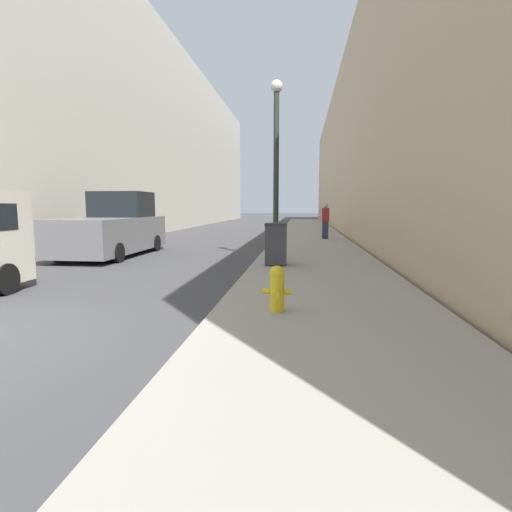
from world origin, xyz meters
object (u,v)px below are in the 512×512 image
object	(u,v)px
fire_hydrant	(277,287)
pickup_truck	(114,229)
lamppost	(276,163)
trash_bin	(276,244)
pedestrian_on_sidewalk	(325,221)

from	to	relation	value
fire_hydrant	pickup_truck	bearing A→B (deg)	129.73
lamppost	pickup_truck	bearing A→B (deg)	175.21
pickup_truck	fire_hydrant	bearing A→B (deg)	-50.27
trash_bin	lamppost	distance (m)	3.36
fire_hydrant	pickup_truck	world-z (taller)	pickup_truck
pedestrian_on_sidewalk	fire_hydrant	bearing A→B (deg)	-96.20
lamppost	pedestrian_on_sidewalk	size ratio (longest dim) A/B	3.19
trash_bin	lamppost	size ratio (longest dim) A/B	0.21
fire_hydrant	lamppost	world-z (taller)	lamppost
pickup_truck	pedestrian_on_sidewalk	xyz separation A→B (m)	(8.00, 6.51, 0.08)
trash_bin	pedestrian_on_sidewalk	xyz separation A→B (m)	(1.88, 9.32, 0.29)
fire_hydrant	pedestrian_on_sidewalk	xyz separation A→B (m)	(1.55, 14.27, 0.51)
trash_bin	pickup_truck	world-z (taller)	pickup_truck
trash_bin	pickup_truck	size ratio (longest dim) A/B	0.22
pickup_truck	pedestrian_on_sidewalk	size ratio (longest dim) A/B	3.04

